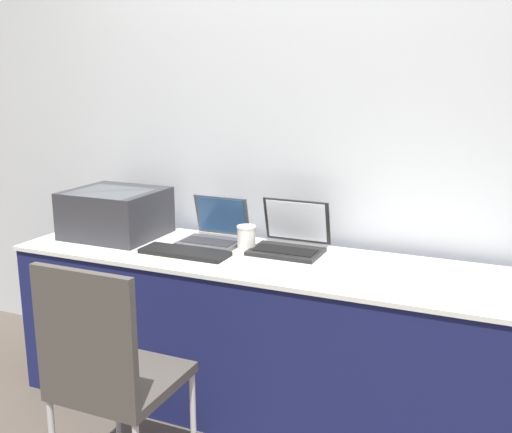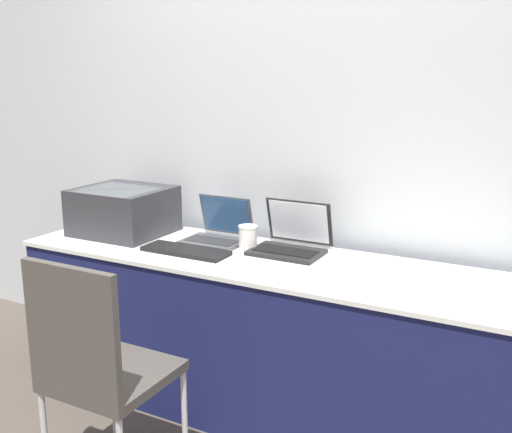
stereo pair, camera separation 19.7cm
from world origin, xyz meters
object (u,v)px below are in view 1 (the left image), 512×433
laptop_right (290,240)px  printer (115,211)px  laptop_left (214,233)px  external_keyboard (185,252)px  coffee_cup (246,238)px  chair (108,368)px

laptop_right → printer: bearing=-173.2°
laptop_left → laptop_right: bearing=2.2°
laptop_left → printer: bearing=-169.8°
external_keyboard → coffee_cup: coffee_cup is taller
external_keyboard → printer: bearing=163.5°
printer → laptop_right: bearing=6.8°
coffee_cup → chair: size_ratio=0.12×
printer → laptop_right: printer is taller
external_keyboard → chair: chair is taller
laptop_right → chair: bearing=-109.2°
laptop_right → coffee_cup: laptop_right is taller
external_keyboard → coffee_cup: 0.30m
printer → external_keyboard: 0.52m
coffee_cup → chair: 0.94m
laptop_left → coffee_cup: laptop_left is taller
coffee_cup → laptop_right: bearing=17.7°
laptop_right → chair: (-0.33, -0.95, -0.26)m
laptop_left → chair: bearing=-86.4°
printer → chair: bearing=-55.8°
printer → laptop_left: 0.53m
chair → coffee_cup: bearing=81.3°
laptop_right → coffee_cup: size_ratio=2.86×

